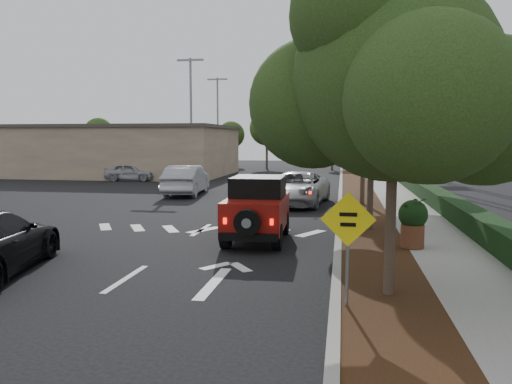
# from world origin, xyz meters

# --- Properties ---
(ground) EXTENTS (120.00, 120.00, 0.00)m
(ground) POSITION_xyz_m (0.00, 0.00, 0.00)
(ground) COLOR black
(ground) RESTS_ON ground
(curb) EXTENTS (0.20, 70.00, 0.15)m
(curb) POSITION_xyz_m (4.60, 12.00, 0.07)
(curb) COLOR #9E9B93
(curb) RESTS_ON ground
(planting_strip) EXTENTS (1.80, 70.00, 0.12)m
(planting_strip) POSITION_xyz_m (5.60, 12.00, 0.06)
(planting_strip) COLOR black
(planting_strip) RESTS_ON ground
(sidewalk) EXTENTS (2.00, 70.00, 0.12)m
(sidewalk) POSITION_xyz_m (7.50, 12.00, 0.06)
(sidewalk) COLOR gray
(sidewalk) RESTS_ON ground
(hedge) EXTENTS (0.80, 70.00, 0.80)m
(hedge) POSITION_xyz_m (8.90, 12.00, 0.40)
(hedge) COLOR black
(hedge) RESTS_ON ground
(commercial_building) EXTENTS (22.00, 12.00, 4.00)m
(commercial_building) POSITION_xyz_m (-16.00, 30.00, 2.00)
(commercial_building) COLOR #816A59
(commercial_building) RESTS_ON ground
(transmission_tower) EXTENTS (7.00, 4.00, 28.00)m
(transmission_tower) POSITION_xyz_m (6.00, 48.00, 0.00)
(transmission_tower) COLOR slate
(transmission_tower) RESTS_ON ground
(street_tree_near) EXTENTS (3.80, 3.80, 5.92)m
(street_tree_near) POSITION_xyz_m (5.60, -0.50, 0.00)
(street_tree_near) COLOR #1C3210
(street_tree_near) RESTS_ON ground
(street_tree_mid) EXTENTS (3.20, 3.20, 5.32)m
(street_tree_mid) POSITION_xyz_m (5.60, 6.50, 0.00)
(street_tree_mid) COLOR #1C3210
(street_tree_mid) RESTS_ON ground
(street_tree_far) EXTENTS (3.40, 3.40, 5.62)m
(street_tree_far) POSITION_xyz_m (5.60, 13.00, 0.00)
(street_tree_far) COLOR #1C3210
(street_tree_far) RESTS_ON ground
(light_pole_a) EXTENTS (2.00, 0.22, 9.00)m
(light_pole_a) POSITION_xyz_m (-6.50, 26.00, 0.00)
(light_pole_a) COLOR slate
(light_pole_a) RESTS_ON ground
(light_pole_b) EXTENTS (2.00, 0.22, 9.00)m
(light_pole_b) POSITION_xyz_m (-7.50, 38.00, 0.00)
(light_pole_b) COLOR slate
(light_pole_b) RESTS_ON ground
(red_jeep) EXTENTS (1.79, 3.84, 1.94)m
(red_jeep) POSITION_xyz_m (2.17, 4.75, 0.98)
(red_jeep) COLOR black
(red_jeep) RESTS_ON ground
(silver_suv_ahead) EXTENTS (3.13, 5.75, 1.53)m
(silver_suv_ahead) POSITION_xyz_m (2.58, 13.20, 0.76)
(silver_suv_ahead) COLOR #A0A3A8
(silver_suv_ahead) RESTS_ON ground
(silver_sedan_oncoming) EXTENTS (2.19, 5.07, 1.62)m
(silver_sedan_oncoming) POSITION_xyz_m (-3.80, 16.23, 0.81)
(silver_sedan_oncoming) COLOR #9EA0A6
(silver_sedan_oncoming) RESTS_ON ground
(parked_suv) EXTENTS (3.84, 1.58, 1.30)m
(parked_suv) POSITION_xyz_m (-10.62, 24.36, 0.65)
(parked_suv) COLOR #A4A5AB
(parked_suv) RESTS_ON ground
(speed_hump_sign) EXTENTS (0.97, 0.08, 2.06)m
(speed_hump_sign) POSITION_xyz_m (4.80, -1.33, 1.42)
(speed_hump_sign) COLOR slate
(speed_hump_sign) RESTS_ON ground
(terracotta_planter) EXTENTS (0.79, 0.79, 1.37)m
(terracotta_planter) POSITION_xyz_m (6.60, 3.81, 0.93)
(terracotta_planter) COLOR brown
(terracotta_planter) RESTS_ON ground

